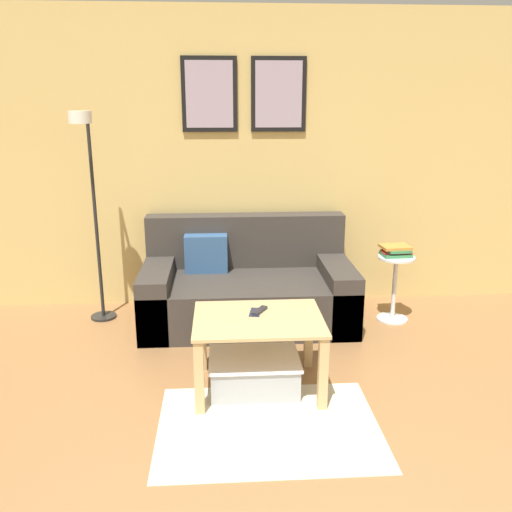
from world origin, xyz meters
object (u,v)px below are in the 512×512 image
Objects in this scene: couch at (247,288)px; floor_lamp at (89,187)px; book_stack at (396,251)px; storage_bin at (254,373)px; cell_phone at (255,312)px; remote_control at (260,311)px; coffee_table at (258,332)px; side_table at (395,283)px.

floor_lamp is at bearing -179.37° from couch.
book_stack is (1.23, -0.08, 0.33)m from couch.
storage_bin is 1.72m from book_stack.
book_stack reaches higher than cell_phone.
remote_control is 0.03m from cell_phone.
book_stack is at bearing -1.51° from floor_lamp.
coffee_table is at bearing -68.53° from remote_control.
floor_lamp is 12.28× the size of cell_phone.
side_table is 3.98× the size of cell_phone.
coffee_table reaches higher than storage_bin.
storage_bin is 1.97m from floor_lamp.
coffee_table is 3.21× the size of book_stack.
remote_control is at bearing -39.88° from floor_lamp.
couch reaches higher than remote_control.
side_table is at bearing 48.32° from cell_phone.
book_stack is at bearing 93.73° from side_table.
book_stack is at bearing -3.64° from couch.
coffee_table is at bearing -138.38° from book_stack.
couch is 3.08× the size of side_table.
coffee_table is at bearing -70.09° from cell_phone.
remote_control is (0.01, 0.09, 0.11)m from coffee_table.
side_table reaches higher than cell_phone.
storage_bin is at bearing -138.73° from book_stack.
remote_control is (0.04, 0.10, 0.38)m from storage_bin.
side_table is (1.23, -0.10, 0.06)m from couch.
remote_control is at bearing 80.89° from coffee_table.
remote_control is (1.26, -1.05, -0.65)m from floor_lamp.
side_table reaches higher than remote_control.
side_table reaches higher than storage_bin.
coffee_table is 5.78× the size of cell_phone.
coffee_table is 5.39× the size of remote_control.
side_table is at bearing 69.43° from remote_control.
coffee_table is 1.45× the size of side_table.
side_table is at bearing -1.99° from floor_lamp.
side_table is 3.72× the size of remote_control.
side_table is at bearing 40.70° from storage_bin.
floor_lamp reaches higher than book_stack.
remote_control is (-1.20, -0.97, 0.17)m from side_table.
cell_phone reaches higher than coffee_table.
coffee_table is 1.61m from side_table.
cell_phone is at bearing 100.02° from coffee_table.
storage_bin is 3.83× the size of remote_control.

